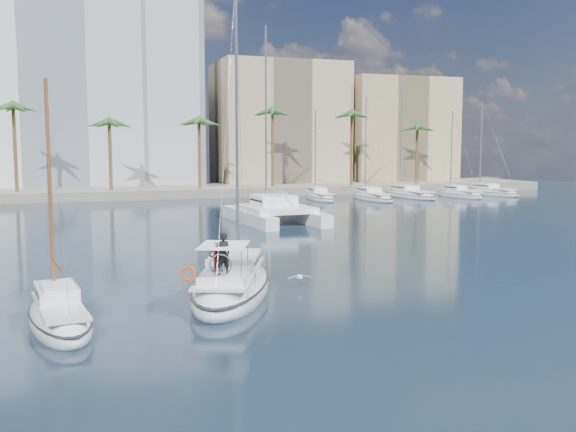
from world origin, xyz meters
name	(u,v)px	position (x,y,z in m)	size (l,w,h in m)	color
ground	(293,289)	(0.00, 0.00, 0.00)	(160.00, 160.00, 0.00)	black
quay	(148,192)	(0.00, 61.00, 0.60)	(120.00, 14.00, 1.20)	gray
building_modern	(55,98)	(-12.00, 73.00, 14.00)	(42.00, 16.00, 28.00)	white
building_beige	(279,127)	(22.00, 70.00, 10.00)	(20.00, 14.00, 20.00)	tan
building_tan_right	(395,133)	(42.00, 68.00, 9.00)	(18.00, 12.00, 18.00)	tan
palm_centre	(150,120)	(0.00, 57.00, 10.28)	(3.60, 3.60, 12.30)	brown
palm_right	(383,123)	(34.00, 57.00, 10.28)	(3.60, 3.60, 12.30)	brown
main_sloop	(232,285)	(-3.22, -0.38, 0.51)	(7.10, 11.09, 15.74)	white
small_sloop	(59,316)	(-10.86, -3.26, 0.39)	(3.20, 7.39, 10.28)	white
catamaran	(274,210)	(7.36, 26.40, 1.16)	(6.99, 12.75, 17.98)	white
seagull	(299,277)	(0.47, 0.42, 0.47)	(1.23, 0.53, 0.23)	silver
moored_yacht_a	(319,200)	(20.00, 47.00, 0.00)	(2.72, 9.35, 11.90)	white
moored_yacht_b	(372,200)	(26.50, 45.00, 0.00)	(3.14, 10.78, 13.72)	white
moored_yacht_c	(409,197)	(33.00, 47.00, 0.00)	(3.55, 12.21, 15.54)	white
moored_yacht_d	(459,197)	(39.50, 45.00, 0.00)	(2.72, 9.35, 11.90)	white
moored_yacht_e	(490,195)	(46.00, 47.00, 0.00)	(3.14, 10.78, 13.72)	white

